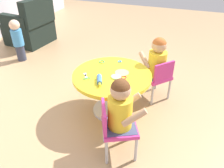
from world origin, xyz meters
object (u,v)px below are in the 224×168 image
Objects in this scene: seated_child_left at (121,106)px; craft_scissors at (86,77)px; craft_table at (112,84)px; toddler_standing at (18,39)px; rolling_pin at (99,79)px; child_chair_left at (116,127)px; armchair_dark at (31,27)px; seated_child_right at (157,59)px; child_chair_right at (157,77)px.

seated_child_left reaches higher than craft_scissors.
toddler_standing is at bearing 68.26° from craft_table.
rolling_pin is (0.36, 0.34, -0.02)m from seated_child_left.
child_chair_left is 0.63× the size of armchair_dark.
seated_child_right is at bearing -7.13° from seated_child_left.
craft_scissors reaches higher than craft_table.
craft_scissors is (0.03, 0.16, -0.02)m from rolling_pin.
toddler_standing is at bearing 62.76° from rolling_pin.
craft_scissors is (-0.90, -1.63, 0.13)m from toddler_standing.
craft_table is 1.58× the size of child_chair_left.
craft_table is at bearing -20.83° from rolling_pin.
seated_child_left is at bearing -127.50° from craft_scissors.
toddler_standing is (-0.69, -0.28, 0.05)m from armchair_dark.
seated_child_right is at bearing -41.06° from craft_table.
seated_child_left is (-0.54, -0.27, 0.16)m from craft_table.
armchair_dark reaches higher than rolling_pin.
toddler_standing reaches higher than child_chair_right.
child_chair_right reaches higher than craft_scissors.
seated_child_left is 0.49m from rolling_pin.
armchair_dark is 0.75m from toddler_standing.
rolling_pin is (0.38, 0.31, 0.21)m from child_chair_left.
child_chair_right reaches higher than craft_table.
seated_child_right reaches higher than toddler_standing.
rolling_pin is (-1.62, -2.08, 0.21)m from armchair_dark.
toddler_standing reaches higher than child_chair_left.
toddler_standing is 2.03m from rolling_pin.
seated_child_right is at bearing -97.27° from toddler_standing.
armchair_dark is at bearing 68.59° from child_chair_right.
seated_child_left is 2.50m from toddler_standing.
armchair_dark reaches higher than child_chair_left.
seated_child_left is 3.66× the size of craft_scissors.
child_chair_left is 3.11m from armchair_dark.
craft_table is 2.01m from toddler_standing.
seated_child_left is 1.00× the size of seated_child_right.
craft_table is 3.86× the size of rolling_pin.
armchair_dark is at bearing 50.75° from seated_child_left.
craft_scissors is at bearing 49.17° from child_chair_left.
child_chair_right is at bearing -39.08° from rolling_pin.
craft_scissors is at bearing 131.48° from child_chair_right.
child_chair_right is 0.63× the size of armchair_dark.
toddler_standing is at bearing -157.84° from armchair_dark.
seated_child_right is 2.29m from toddler_standing.
craft_table is at bearing -56.56° from craft_scissors.
child_chair_left is 1.05× the size of seated_child_right.
rolling_pin is at bearing 159.17° from craft_table.
craft_scissors is (-1.59, -1.92, 0.19)m from armchair_dark.
child_chair_left and child_chair_right have the same top height.
seated_child_left reaches higher than toddler_standing.
armchair_dark is 3.88× the size of rolling_pin.
seated_child_left is at bearing 170.94° from child_chair_right.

